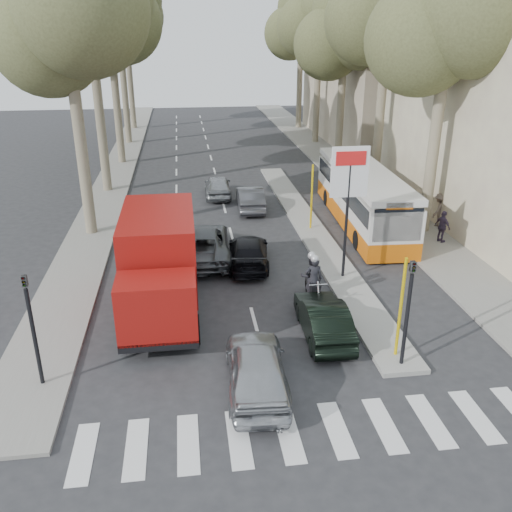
{
  "coord_description": "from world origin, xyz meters",
  "views": [
    {
      "loc": [
        -3.14,
        -14.98,
        9.76
      ],
      "look_at": [
        -0.54,
        4.21,
        1.6
      ],
      "focal_mm": 38.0,
      "sensor_mm": 36.0,
      "label": 1
    }
  ],
  "objects_px": {
    "silver_hatchback": "(257,368)",
    "motorcycle": "(312,279)",
    "dark_hatchback": "(323,318)",
    "red_truck": "(159,263)",
    "city_bus": "(362,195)"
  },
  "relations": [
    {
      "from": "silver_hatchback",
      "to": "motorcycle",
      "type": "height_order",
      "value": "motorcycle"
    },
    {
      "from": "motorcycle",
      "to": "dark_hatchback",
      "type": "bearing_deg",
      "value": -94.47
    },
    {
      "from": "silver_hatchback",
      "to": "red_truck",
      "type": "distance_m",
      "value": 6.11
    },
    {
      "from": "red_truck",
      "to": "motorcycle",
      "type": "bearing_deg",
      "value": -0.11
    },
    {
      "from": "silver_hatchback",
      "to": "dark_hatchback",
      "type": "relative_size",
      "value": 1.08
    },
    {
      "from": "red_truck",
      "to": "silver_hatchback",
      "type": "bearing_deg",
      "value": -61.62
    },
    {
      "from": "dark_hatchback",
      "to": "motorcycle",
      "type": "height_order",
      "value": "motorcycle"
    },
    {
      "from": "dark_hatchback",
      "to": "red_truck",
      "type": "relative_size",
      "value": 0.59
    },
    {
      "from": "city_bus",
      "to": "motorcycle",
      "type": "height_order",
      "value": "city_bus"
    },
    {
      "from": "dark_hatchback",
      "to": "motorcycle",
      "type": "distance_m",
      "value": 2.58
    },
    {
      "from": "dark_hatchback",
      "to": "motorcycle",
      "type": "bearing_deg",
      "value": -93.01
    },
    {
      "from": "silver_hatchback",
      "to": "red_truck",
      "type": "xyz_separation_m",
      "value": [
        -2.84,
        5.28,
        1.18
      ]
    },
    {
      "from": "silver_hatchback",
      "to": "city_bus",
      "type": "height_order",
      "value": "city_bus"
    },
    {
      "from": "silver_hatchback",
      "to": "dark_hatchback",
      "type": "bearing_deg",
      "value": -131.26
    },
    {
      "from": "city_bus",
      "to": "motorcycle",
      "type": "xyz_separation_m",
      "value": [
        -4.7,
        -8.51,
        -0.66
      ]
    }
  ]
}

